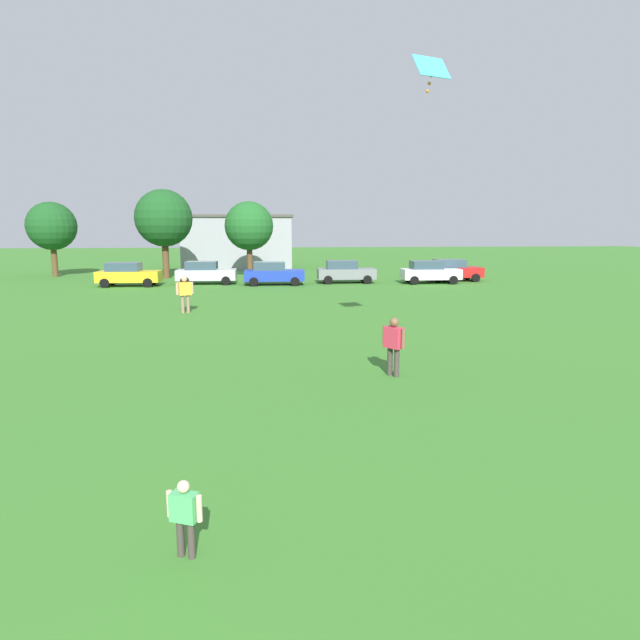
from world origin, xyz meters
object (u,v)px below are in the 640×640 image
Objects in this scene: bystander_near_trees at (185,291)px; tree_center at (164,218)px; child_kite_flyer at (185,512)px; kite at (431,69)px; parked_car_white_4 at (429,272)px; parked_car_red_5 at (452,270)px; parked_car_blue_2 at (273,273)px; tree_far_right at (249,226)px; parked_car_gray_3 at (345,272)px; tree_far_left at (52,226)px; parked_car_yellow_0 at (128,274)px; adult_bystander at (394,342)px; parked_car_silver_1 at (205,272)px.

bystander_near_trees is 19.37m from tree_center.
kite reaches higher than child_kite_flyer.
parked_car_red_5 is at bearing 33.52° from parked_car_white_4.
parked_car_red_5 is 23.46m from tree_center.
tree_far_right is at bearing 107.11° from parked_car_blue_2.
parked_car_gray_3 is 0.69× the size of tree_far_left.
tree_far_right is (-1.91, 6.22, 3.37)m from parked_car_blue_2.
bystander_near_trees is at bearing -76.49° from tree_center.
bystander_near_trees reaches higher than parked_car_red_5.
parked_car_red_5 is (18.23, 13.98, -0.21)m from bystander_near_trees.
parked_car_white_4 is at bearing -0.07° from parked_car_yellow_0.
parked_car_blue_2 is at bearing 102.09° from kite.
parked_car_blue_2 reaches higher than adult_bystander.
kite is at bearing -91.66° from parked_car_gray_3.
tree_far_right reaches higher than parked_car_red_5.
adult_bystander is 25.71m from parked_car_white_4.
parked_car_silver_1 is at bearing -178.35° from parked_car_red_5.
tree_far_left reaches higher than parked_car_yellow_0.
child_kite_flyer is 0.24× the size of parked_car_blue_2.
parked_car_silver_1 is (-0.65, 13.43, -0.21)m from bystander_near_trees.
parked_car_silver_1 is at bearing -53.03° from tree_center.
parked_car_gray_3 is (2.10, 25.20, -0.14)m from adult_bystander.
kite reaches higher than adult_bystander.
parked_car_yellow_0 is 7.34m from tree_center.
tree_far_right is at bearing -121.56° from bystander_near_trees.
child_kite_flyer is 0.24× the size of parked_car_red_5.
child_kite_flyer is 0.86× the size of kite.
parked_car_red_5 is 0.69× the size of tree_far_right.
parked_car_yellow_0 is at bearing -169.94° from parked_car_silver_1.
parked_car_red_5 is (18.88, 0.54, 0.00)m from parked_car_silver_1.
tree_center is at bearing 160.08° from parked_car_gray_3.
parked_car_red_5 is 0.69× the size of tree_far_left.
adult_bystander is 0.39× the size of parked_car_white_4.
parked_car_gray_3 is at bearing 100.45° from child_kite_flyer.
parked_car_yellow_0 is at bearing 179.93° from parked_car_white_4.
bystander_near_trees is 0.25× the size of tree_center.
child_kite_flyer is at bearing -101.27° from parked_car_gray_3.
parked_car_yellow_0 is at bearing 124.07° from kite.
tree_far_right is (6.84, 0.18, -0.62)m from tree_center.
bystander_near_trees reaches higher than parked_car_blue_2.
kite is 0.17× the size of tree_center.
child_kite_flyer is at bearing -111.69° from parked_car_white_4.
kite is at bearing -107.28° from parked_car_white_4.
parked_car_yellow_0 is at bearing -104.27° from tree_center.
adult_bystander is at bearing -80.30° from tree_far_right.
bystander_near_trees is at bearing -87.24° from parked_car_silver_1.
parked_car_gray_3 is at bearing -41.56° from adult_bystander.
adult_bystander is at bearing -112.34° from parked_car_red_5.
parked_car_red_5 is (10.62, 25.84, -0.14)m from adult_bystander.
tree_far_right is at bearing 155.47° from parked_car_white_4.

